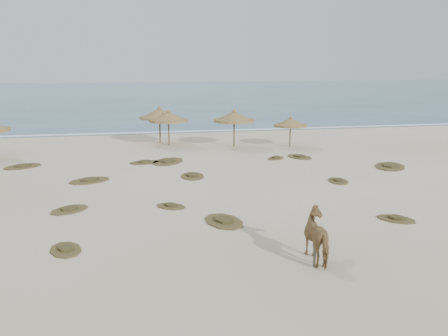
# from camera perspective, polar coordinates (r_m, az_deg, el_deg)

# --- Properties ---
(ground) EXTENTS (160.00, 160.00, 0.00)m
(ground) POSITION_cam_1_polar(r_m,az_deg,el_deg) (21.63, -0.16, -5.67)
(ground) COLOR beige
(ground) RESTS_ON ground
(ocean) EXTENTS (200.00, 100.00, 0.01)m
(ocean) POSITION_cam_1_polar(r_m,az_deg,el_deg) (95.49, -8.84, 8.28)
(ocean) COLOR navy
(ocean) RESTS_ON ground
(foam_line) EXTENTS (70.00, 0.60, 0.01)m
(foam_line) POSITION_cam_1_polar(r_m,az_deg,el_deg) (46.83, -6.24, 4.13)
(foam_line) COLOR white
(foam_line) RESTS_ON ground
(palapa_2) EXTENTS (3.55, 3.55, 3.02)m
(palapa_2) POSITION_cam_1_polar(r_m,az_deg,el_deg) (40.47, -7.39, 6.14)
(palapa_2) COLOR brown
(palapa_2) RESTS_ON ground
(palapa_3) EXTENTS (4.00, 4.00, 2.87)m
(palapa_3) POSITION_cam_1_polar(r_m,az_deg,el_deg) (39.29, -6.37, 5.81)
(palapa_3) COLOR brown
(palapa_3) RESTS_ON ground
(palapa_4) EXTENTS (3.29, 3.29, 2.97)m
(palapa_4) POSITION_cam_1_polar(r_m,az_deg,el_deg) (38.51, 1.17, 5.86)
(palapa_4) COLOR brown
(palapa_4) RESTS_ON ground
(palapa_5) EXTENTS (3.02, 3.02, 2.41)m
(palapa_5) POSITION_cam_1_polar(r_m,az_deg,el_deg) (38.84, 7.60, 5.17)
(palapa_5) COLOR brown
(palapa_5) RESTS_ON ground
(horse) EXTENTS (1.01, 2.08, 1.73)m
(horse) POSITION_cam_1_polar(r_m,az_deg,el_deg) (17.23, 10.97, -7.69)
(horse) COLOR olive
(horse) RESTS_ON ground
(fence_post_near) EXTENTS (0.12, 0.12, 1.22)m
(fence_post_near) POSITION_cam_1_polar(r_m,az_deg,el_deg) (16.83, 10.34, -9.07)
(fence_post_near) COLOR brown
(fence_post_near) RESTS_ON ground
(scrub_1) EXTENTS (2.76, 2.40, 0.16)m
(scrub_1) POSITION_cam_1_polar(r_m,az_deg,el_deg) (28.84, -15.11, -1.37)
(scrub_1) COLOR brown
(scrub_1) RESTS_ON ground
(scrub_2) EXTENTS (1.72, 1.65, 0.16)m
(scrub_2) POSITION_cam_1_polar(r_m,az_deg,el_deg) (23.21, -6.09, -4.34)
(scrub_2) COLOR brown
(scrub_2) RESTS_ON ground
(scrub_3) EXTENTS (1.46, 2.14, 0.16)m
(scrub_3) POSITION_cam_1_polar(r_m,az_deg,el_deg) (28.95, -3.63, -0.90)
(scrub_3) COLOR brown
(scrub_3) RESTS_ON ground
(scrub_4) EXTENTS (1.22, 1.74, 0.16)m
(scrub_4) POSITION_cam_1_polar(r_m,az_deg,el_deg) (28.47, 12.91, -1.43)
(scrub_4) COLOR brown
(scrub_4) RESTS_ON ground
(scrub_5) EXTENTS (3.06, 3.39, 0.16)m
(scrub_5) POSITION_cam_1_polar(r_m,az_deg,el_deg) (33.19, 18.44, 0.20)
(scrub_5) COLOR brown
(scrub_5) RESTS_ON ground
(scrub_6) EXTENTS (2.88, 2.67, 0.16)m
(scrub_6) POSITION_cam_1_polar(r_m,az_deg,el_deg) (33.93, -22.03, 0.19)
(scrub_6) COLOR brown
(scrub_6) RESTS_ON ground
(scrub_7) EXTENTS (1.95, 2.43, 0.16)m
(scrub_7) POSITION_cam_1_polar(r_m,az_deg,el_deg) (34.92, 8.63, 1.29)
(scrub_7) COLOR brown
(scrub_7) RESTS_ON ground
(scrub_9) EXTENTS (1.98, 2.56, 0.16)m
(scrub_9) POSITION_cam_1_polar(r_m,az_deg,el_deg) (21.01, -0.01, -6.07)
(scrub_9) COLOR brown
(scrub_9) RESTS_ON ground
(scrub_10) EXTENTS (1.69, 1.68, 0.16)m
(scrub_10) POSITION_cam_1_polar(r_m,az_deg,el_deg) (34.28, 5.96, 1.16)
(scrub_10) COLOR brown
(scrub_10) RESTS_ON ground
(scrub_11) EXTENTS (1.44, 1.87, 0.16)m
(scrub_11) POSITION_cam_1_polar(r_m,az_deg,el_deg) (18.90, -17.65, -8.85)
(scrub_11) COLOR brown
(scrub_11) RESTS_ON ground
(scrub_12) EXTENTS (1.91, 1.91, 0.16)m
(scrub_12) POSITION_cam_1_polar(r_m,az_deg,el_deg) (22.53, 19.09, -5.49)
(scrub_12) COLOR brown
(scrub_12) RESTS_ON ground
(scrub_13) EXTENTS (2.22, 1.69, 0.16)m
(scrub_13) POSITION_cam_1_polar(r_m,az_deg,el_deg) (33.09, -9.07, 0.66)
(scrub_13) COLOR brown
(scrub_13) RESTS_ON ground
(scrub_14) EXTENTS (2.97, 3.35, 0.16)m
(scrub_14) POSITION_cam_1_polar(r_m,az_deg,el_deg) (33.17, -6.43, 0.77)
(scrub_14) COLOR brown
(scrub_14) RESTS_ON ground
(scrub_15) EXTENTS (2.19, 2.14, 0.16)m
(scrub_15) POSITION_cam_1_polar(r_m,az_deg,el_deg) (23.63, -17.26, -4.54)
(scrub_15) COLOR brown
(scrub_15) RESTS_ON ground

